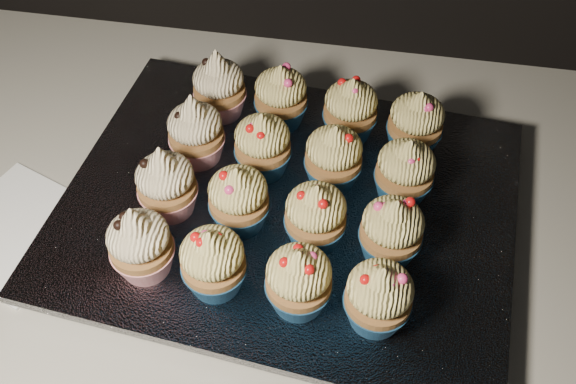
# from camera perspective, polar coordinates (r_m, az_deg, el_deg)

# --- Properties ---
(cabinet) EXTENTS (2.40, 0.60, 0.86)m
(cabinet) POSITION_cam_1_polar(r_m,az_deg,el_deg) (1.15, -5.30, -15.04)
(cabinet) COLOR black
(cabinet) RESTS_ON ground
(worktop) EXTENTS (2.44, 0.64, 0.04)m
(worktop) POSITION_cam_1_polar(r_m,az_deg,el_deg) (0.77, -7.67, -0.93)
(worktop) COLOR beige
(worktop) RESTS_ON cabinet
(napkin) EXTENTS (0.19, 0.19, 0.00)m
(napkin) POSITION_cam_1_polar(r_m,az_deg,el_deg) (0.77, -22.93, -3.17)
(napkin) COLOR white
(napkin) RESTS_ON worktop
(baking_tray) EXTENTS (0.48, 0.38, 0.02)m
(baking_tray) POSITION_cam_1_polar(r_m,az_deg,el_deg) (0.71, 0.00, -2.00)
(baking_tray) COLOR black
(baking_tray) RESTS_ON worktop
(foil_lining) EXTENTS (0.52, 0.42, 0.01)m
(foil_lining) POSITION_cam_1_polar(r_m,az_deg,el_deg) (0.70, 0.00, -1.15)
(foil_lining) COLOR silver
(foil_lining) RESTS_ON baking_tray
(cupcake_0) EXTENTS (0.06, 0.06, 0.10)m
(cupcake_0) POSITION_cam_1_polar(r_m,az_deg,el_deg) (0.63, -13.00, -4.49)
(cupcake_0) COLOR #B0182D
(cupcake_0) RESTS_ON foil_lining
(cupcake_1) EXTENTS (0.06, 0.06, 0.08)m
(cupcake_1) POSITION_cam_1_polar(r_m,az_deg,el_deg) (0.61, -6.67, -6.19)
(cupcake_1) COLOR navy
(cupcake_1) RESTS_ON foil_lining
(cupcake_2) EXTENTS (0.06, 0.06, 0.08)m
(cupcake_2) POSITION_cam_1_polar(r_m,az_deg,el_deg) (0.59, 0.96, -7.86)
(cupcake_2) COLOR navy
(cupcake_2) RESTS_ON foil_lining
(cupcake_3) EXTENTS (0.06, 0.06, 0.08)m
(cupcake_3) POSITION_cam_1_polar(r_m,az_deg,el_deg) (0.59, 8.05, -9.21)
(cupcake_3) COLOR navy
(cupcake_3) RESTS_ON foil_lining
(cupcake_4) EXTENTS (0.06, 0.06, 0.10)m
(cupcake_4) POSITION_cam_1_polar(r_m,az_deg,el_deg) (0.67, -10.77, 0.74)
(cupcake_4) COLOR #B0182D
(cupcake_4) RESTS_ON foil_lining
(cupcake_5) EXTENTS (0.06, 0.06, 0.08)m
(cupcake_5) POSITION_cam_1_polar(r_m,az_deg,el_deg) (0.65, -4.40, -0.62)
(cupcake_5) COLOR navy
(cupcake_5) RESTS_ON foil_lining
(cupcake_6) EXTENTS (0.06, 0.06, 0.08)m
(cupcake_6) POSITION_cam_1_polar(r_m,az_deg,el_deg) (0.64, 2.47, -2.15)
(cupcake_6) COLOR navy
(cupcake_6) RESTS_ON foil_lining
(cupcake_7) EXTENTS (0.06, 0.06, 0.08)m
(cupcake_7) POSITION_cam_1_polar(r_m,az_deg,el_deg) (0.63, 9.18, -3.42)
(cupcake_7) COLOR navy
(cupcake_7) RESTS_ON foil_lining
(cupcake_8) EXTENTS (0.06, 0.06, 0.10)m
(cupcake_8) POSITION_cam_1_polar(r_m,az_deg,el_deg) (0.72, -8.20, 5.33)
(cupcake_8) COLOR #B0182D
(cupcake_8) RESTS_ON foil_lining
(cupcake_9) EXTENTS (0.06, 0.06, 0.08)m
(cupcake_9) POSITION_cam_1_polar(r_m,az_deg,el_deg) (0.70, -2.27, 4.17)
(cupcake_9) COLOR navy
(cupcake_9) RESTS_ON foil_lining
(cupcake_10) EXTENTS (0.06, 0.06, 0.08)m
(cupcake_10) POSITION_cam_1_polar(r_m,az_deg,el_deg) (0.69, 4.07, 3.09)
(cupcake_10) COLOR navy
(cupcake_10) RESTS_ON foil_lining
(cupcake_11) EXTENTS (0.06, 0.06, 0.08)m
(cupcake_11) POSITION_cam_1_polar(r_m,az_deg,el_deg) (0.68, 10.34, 1.81)
(cupcake_11) COLOR navy
(cupcake_11) RESTS_ON foil_lining
(cupcake_12) EXTENTS (0.06, 0.06, 0.10)m
(cupcake_12) POSITION_cam_1_polar(r_m,az_deg,el_deg) (0.77, -6.14, 9.27)
(cupcake_12) COLOR #B0182D
(cupcake_12) RESTS_ON foil_lining
(cupcake_13) EXTENTS (0.06, 0.06, 0.08)m
(cupcake_13) POSITION_cam_1_polar(r_m,az_deg,el_deg) (0.76, -0.64, 8.45)
(cupcake_13) COLOR navy
(cupcake_13) RESTS_ON foil_lining
(cupcake_14) EXTENTS (0.06, 0.06, 0.08)m
(cupcake_14) POSITION_cam_1_polar(r_m,az_deg,el_deg) (0.74, 5.57, 7.26)
(cupcake_14) COLOR navy
(cupcake_14) RESTS_ON foil_lining
(cupcake_15) EXTENTS (0.06, 0.06, 0.08)m
(cupcake_15) POSITION_cam_1_polar(r_m,az_deg,el_deg) (0.74, 11.27, 6.00)
(cupcake_15) COLOR navy
(cupcake_15) RESTS_ON foil_lining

